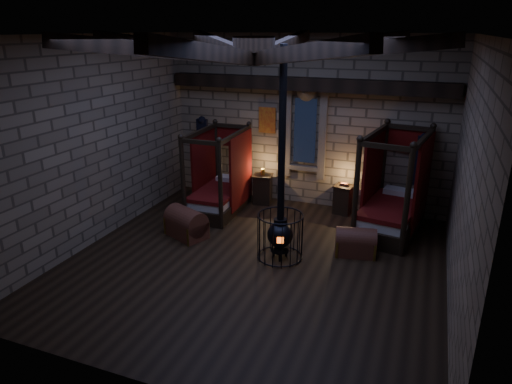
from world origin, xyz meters
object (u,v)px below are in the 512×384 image
(bed_left, at_px, (220,192))
(trunk_right, at_px, (356,243))
(trunk_left, at_px, (186,224))
(bed_right, at_px, (392,208))
(stove, at_px, (280,231))

(bed_left, bearing_deg, trunk_right, -19.74)
(bed_left, bearing_deg, trunk_left, -93.40)
(bed_right, distance_m, stove, 2.85)
(trunk_left, xyz_separation_m, stove, (2.22, -0.21, 0.29))
(trunk_right, xyz_separation_m, stove, (-1.36, -0.69, 0.33))
(bed_left, height_order, bed_right, bed_right)
(trunk_right, height_order, stove, stove)
(trunk_right, distance_m, stove, 1.56)
(stove, bearing_deg, bed_left, 121.27)
(bed_left, relative_size, stove, 0.50)
(bed_left, distance_m, trunk_left, 1.64)
(bed_left, distance_m, stove, 2.84)
(trunk_left, distance_m, trunk_right, 3.61)
(trunk_left, bearing_deg, stove, 18.42)
(trunk_left, bearing_deg, bed_left, 112.32)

